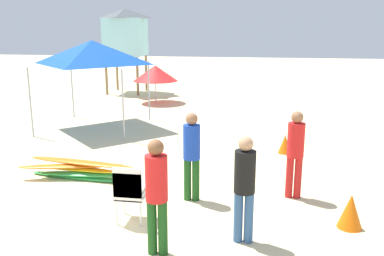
{
  "coord_description": "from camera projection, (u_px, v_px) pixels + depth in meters",
  "views": [
    {
      "loc": [
        2.79,
        -5.53,
        3.26
      ],
      "look_at": [
        1.46,
        2.67,
        1.24
      ],
      "focal_mm": 39.28,
      "sensor_mm": 36.0,
      "label": 1
    }
  ],
  "objects": [
    {
      "name": "beach_umbrella_left",
      "position": [
        155.0,
        73.0,
        18.01
      ],
      "size": [
        1.92,
        1.92,
        1.62
      ],
      "color": "beige",
      "rests_on": "ground"
    },
    {
      "name": "lifeguard_near_left",
      "position": [
        295.0,
        149.0,
        7.98
      ],
      "size": [
        0.32,
        0.32,
        1.71
      ],
      "color": "red",
      "rests_on": "ground"
    },
    {
      "name": "stacked_plastic_chairs",
      "position": [
        130.0,
        189.0,
        7.01
      ],
      "size": [
        0.48,
        0.48,
        1.02
      ],
      "color": "white",
      "rests_on": "ground"
    },
    {
      "name": "lifeguard_far_right",
      "position": [
        157.0,
        190.0,
        5.94
      ],
      "size": [
        0.32,
        0.32,
        1.74
      ],
      "color": "#194C19",
      "rests_on": "ground"
    },
    {
      "name": "lifeguard_near_center",
      "position": [
        192.0,
        151.0,
        7.86
      ],
      "size": [
        0.32,
        0.32,
        1.71
      ],
      "color": "#194C19",
      "rests_on": "ground"
    },
    {
      "name": "traffic_cone_far",
      "position": [
        351.0,
        211.0,
        6.91
      ],
      "size": [
        0.41,
        0.41,
        0.58
      ],
      "primitive_type": "cone",
      "color": "orange",
      "rests_on": "ground"
    },
    {
      "name": "lifeguard_near_right",
      "position": [
        245.0,
        183.0,
        6.29
      ],
      "size": [
        0.32,
        0.32,
        1.69
      ],
      "color": "#33598C",
      "rests_on": "ground"
    },
    {
      "name": "surfboard_pile",
      "position": [
        77.0,
        169.0,
        9.18
      ],
      "size": [
        2.63,
        0.8,
        0.4
      ],
      "color": "green",
      "rests_on": "ground"
    },
    {
      "name": "ground",
      "position": [
        71.0,
        242.0,
        6.51
      ],
      "size": [
        80.0,
        80.0,
        0.0
      ],
      "primitive_type": "plane",
      "color": "beige"
    },
    {
      "name": "lifeguard_tower",
      "position": [
        125.0,
        32.0,
        20.45
      ],
      "size": [
        1.98,
        1.98,
        4.08
      ],
      "color": "olive",
      "rests_on": "ground"
    },
    {
      "name": "popup_canopy",
      "position": [
        92.0,
        52.0,
        13.27
      ],
      "size": [
        2.92,
        2.92,
        2.83
      ],
      "color": "#B2B2B7",
      "rests_on": "ground"
    },
    {
      "name": "traffic_cone_near",
      "position": [
        285.0,
        144.0,
        11.0
      ],
      "size": [
        0.35,
        0.35,
        0.49
      ],
      "primitive_type": "cone",
      "color": "orange",
      "rests_on": "ground"
    }
  ]
}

